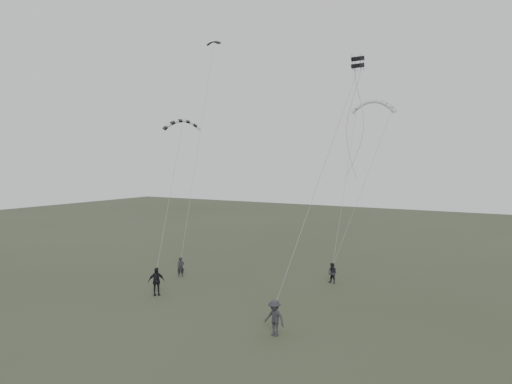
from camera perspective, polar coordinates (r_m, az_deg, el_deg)
The scene contains 9 objects.
ground at distance 34.63m, azimuth -6.37°, elevation -12.29°, with size 140.00×140.00×0.00m, color #343B26.
flyer_left at distance 41.47m, azimuth -8.60°, elevation -8.49°, with size 0.58×0.38×1.60m, color #212227.
flyer_right at distance 39.37m, azimuth 8.72°, elevation -9.15°, with size 0.78×0.60×1.60m, color #242429.
flyer_center at distance 36.32m, azimuth -11.34°, elevation -9.98°, with size 1.16×0.48×1.97m, color black.
flyer_far at distance 27.86m, azimuth 2.12°, elevation -14.18°, with size 1.26×0.73×1.96m, color #2C2B31.
kite_dark_small at distance 47.86m, azimuth -4.88°, elevation 16.72°, with size 1.38×0.41×0.48m, color black, non-canonical shape.
kite_pale_large at distance 42.67m, azimuth 13.31°, elevation 10.07°, with size 3.57×0.80×1.50m, color #B8BCBE, non-canonical shape.
kite_striped at distance 41.43m, azimuth -8.44°, elevation 8.06°, with size 3.04×0.76×1.19m, color black, non-canonical shape.
kite_box at distance 33.59m, azimuth 11.55°, elevation 14.33°, with size 0.63×0.63×0.71m, color black, non-canonical shape.
Camera 1 is at (20.12, -26.52, 9.55)m, focal length 35.00 mm.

